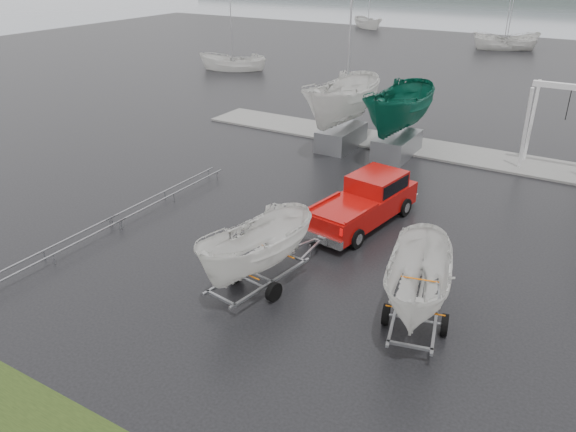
% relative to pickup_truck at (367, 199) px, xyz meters
% --- Properties ---
extents(ground_plane, '(120.00, 120.00, 0.00)m').
position_rel_pickup_truck_xyz_m(ground_plane, '(1.09, -3.35, -0.93)').
color(ground_plane, black).
rests_on(ground_plane, ground).
extents(dock, '(30.00, 3.00, 0.12)m').
position_rel_pickup_truck_xyz_m(dock, '(1.09, 9.65, -0.88)').
color(dock, gray).
rests_on(dock, ground).
extents(pickup_truck, '(2.62, 5.59, 1.79)m').
position_rel_pickup_truck_xyz_m(pickup_truck, '(0.00, 0.00, 0.00)').
color(pickup_truck, '#9D0B08').
rests_on(pickup_truck, ground).
extents(trailer_hitched, '(2.02, 3.74, 5.17)m').
position_rel_pickup_truck_xyz_m(trailer_hitched, '(-0.93, -6.09, 1.87)').
color(trailer_hitched, gray).
rests_on(trailer_hitched, ground).
extents(trailer_parked, '(2.15, 3.78, 5.20)m').
position_rel_pickup_truck_xyz_m(trailer_parked, '(3.87, -5.38, 1.88)').
color(trailer_parked, gray).
rests_on(trailer_parked, ground).
extents(boat_hoist, '(3.30, 2.18, 4.12)m').
position_rel_pickup_truck_xyz_m(boat_hoist, '(5.49, 9.65, 1.74)').
color(boat_hoist, silver).
rests_on(boat_hoist, ground).
extents(keelboat_0, '(2.58, 3.20, 10.76)m').
position_rel_pickup_truck_xyz_m(keelboat_0, '(-4.79, 7.65, 3.18)').
color(keelboat_0, gray).
rests_on(keelboat_0, ground).
extents(keelboat_1, '(2.48, 3.20, 7.68)m').
position_rel_pickup_truck_xyz_m(keelboat_1, '(-1.77, 7.85, 3.00)').
color(keelboat_1, gray).
rests_on(keelboat_1, ground).
extents(mast_rack_0, '(0.56, 6.50, 0.06)m').
position_rel_pickup_truck_xyz_m(mast_rack_0, '(-7.91, -2.35, -0.58)').
color(mast_rack_0, gray).
rests_on(mast_rack_0, ground).
extents(mast_rack_1, '(0.56, 6.50, 0.06)m').
position_rel_pickup_truck_xyz_m(mast_rack_1, '(-7.91, -8.35, -0.58)').
color(mast_rack_1, gray).
rests_on(mast_rack_1, ground).
extents(moored_boat_0, '(2.94, 2.91, 10.92)m').
position_rel_pickup_truck_xyz_m(moored_boat_0, '(-22.10, 21.71, -0.92)').
color(moored_boat_0, silver).
rests_on(moored_boat_0, ground).
extents(moored_boat_1, '(3.65, 3.63, 11.46)m').
position_rel_pickup_truck_xyz_m(moored_boat_1, '(-4.10, 45.55, -0.93)').
color(moored_boat_1, silver).
rests_on(moored_boat_1, ground).
extents(moored_boat_4, '(3.30, 3.29, 11.07)m').
position_rel_pickup_truck_xyz_m(moored_boat_4, '(-23.58, 54.30, -0.93)').
color(moored_boat_4, silver).
rests_on(moored_boat_4, ground).
extents(moored_boat_6, '(2.75, 2.69, 11.23)m').
position_rel_pickup_truck_xyz_m(moored_boat_6, '(-4.35, 45.53, -0.93)').
color(moored_boat_6, silver).
rests_on(moored_boat_6, ground).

